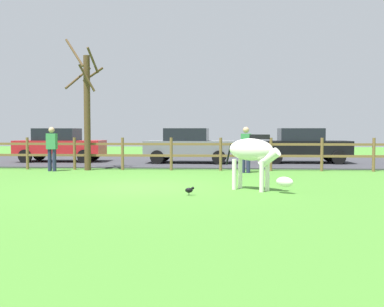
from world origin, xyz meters
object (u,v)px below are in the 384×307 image
parked_car_black (303,145)px  visitor_right_of_tree (52,147)px  parked_car_red (60,145)px  visitor_left_of_tree (246,147)px  zebra (254,154)px  bare_tree (87,107)px  parked_car_grey (189,145)px  crow_on_grass (189,190)px

parked_car_black → visitor_right_of_tree: visitor_right_of_tree is taller
parked_car_red → visitor_right_of_tree: (1.34, -4.40, 0.06)m
parked_car_black → visitor_left_of_tree: visitor_left_of_tree is taller
visitor_left_of_tree → visitor_right_of_tree: size_ratio=1.00×
zebra → parked_car_red: (-8.43, 9.25, -0.08)m
bare_tree → parked_car_black: (8.75, 3.86, -1.57)m
zebra → parked_car_red: bearing=132.3°
parked_car_black → parked_car_grey: 5.14m
crow_on_grass → visitor_right_of_tree: visitor_right_of_tree is taller
zebra → parked_car_grey: 9.16m
bare_tree → zebra: size_ratio=2.97×
parked_car_grey → crow_on_grass: bearing=-85.6°
crow_on_grass → visitor_right_of_tree: size_ratio=0.13×
bare_tree → parked_car_grey: bare_tree is taller
zebra → bare_tree: bearing=137.8°
crow_on_grass → parked_car_black: (4.37, 10.19, 0.72)m
visitor_right_of_tree → crow_on_grass: bearing=-46.3°
parked_car_grey → visitor_left_of_tree: visitor_left_of_tree is taller
visitor_left_of_tree → parked_car_red: bearing=151.8°
bare_tree → parked_car_grey: bearing=44.0°
zebra → parked_car_black: bearing=73.0°
parked_car_grey → bare_tree: bearing=-136.0°
bare_tree → crow_on_grass: 8.03m
bare_tree → visitor_left_of_tree: bare_tree is taller
parked_car_black → parked_car_grey: bearing=-176.0°
parked_car_red → visitor_right_of_tree: visitor_right_of_tree is taller
parked_car_grey → visitor_left_of_tree: bearing=-60.6°
parked_car_red → visitor_right_of_tree: 4.60m
parked_car_black → parked_car_red: 11.26m
zebra → parked_car_black: (2.83, 9.22, -0.08)m
parked_car_red → parked_car_grey: (6.14, -0.39, 0.00)m
visitor_left_of_tree → zebra: bearing=-90.5°
zebra → parked_car_grey: bearing=104.5°
parked_car_black → zebra: bearing=-107.0°
crow_on_grass → visitor_right_of_tree: bearing=133.7°
visitor_left_of_tree → visitor_right_of_tree: 7.14m
bare_tree → visitor_left_of_tree: (5.96, -0.65, -1.50)m
parked_car_red → crow_on_grass: bearing=-56.0°
parked_car_grey → visitor_left_of_tree: (2.34, -4.15, 0.06)m
bare_tree → visitor_right_of_tree: 1.98m
parked_car_black → visitor_right_of_tree: 10.84m
bare_tree → crow_on_grass: bare_tree is taller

